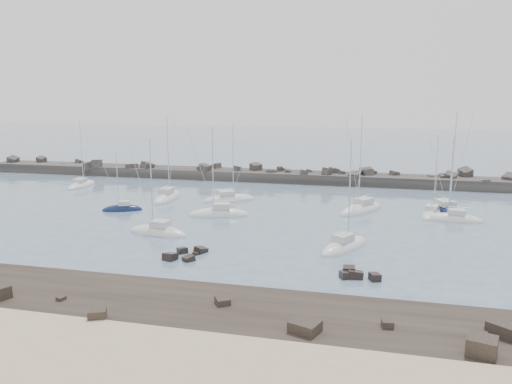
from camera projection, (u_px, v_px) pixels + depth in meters
ground at (244, 235)px, 58.63m from camera, size 400.00×400.00×0.00m
rock_shelf at (170, 313)px, 37.65m from camera, size 140.00×12.00×1.88m
rock_cluster_near at (185, 255)px, 51.10m from camera, size 3.75×4.58×1.51m
rock_cluster_far at (356, 275)px, 45.19m from camera, size 3.83×2.35×1.31m
breakwater at (259, 178)px, 96.45m from camera, size 115.00×7.78×5.01m
sailboat_1 at (82, 186)px, 89.82m from camera, size 2.54×8.03×12.64m
sailboat_2 at (122, 210)px, 71.05m from camera, size 5.87×3.72×9.18m
sailboat_3 at (168, 198)px, 78.87m from camera, size 2.90×8.95×14.25m
sailboat_4 at (229, 200)px, 77.65m from camera, size 8.37×6.60×13.09m
sailboat_5 at (158, 233)px, 59.04m from camera, size 7.83×3.30×12.23m
sailboat_6 at (361, 210)px, 70.71m from camera, size 7.44×9.33×14.71m
sailboat_7 at (344, 247)px, 53.60m from camera, size 6.01×8.26×12.85m
sailboat_8 at (446, 213)px, 68.99m from camera, size 6.31×10.01×15.22m
sailboat_9 at (453, 220)px, 65.37m from camera, size 7.57×2.67×11.92m
sailboat_10 at (432, 214)px, 68.41m from camera, size 4.41×7.85×11.88m
sailboat_13 at (219, 215)px, 68.01m from camera, size 8.59×4.82×13.14m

